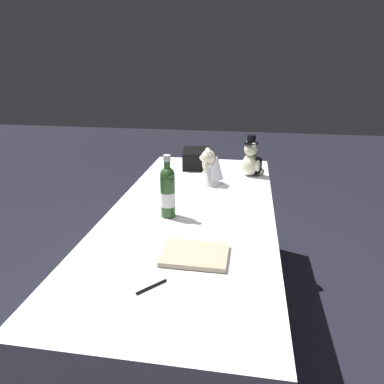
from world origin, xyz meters
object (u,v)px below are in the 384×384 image
Objects in this scene: teddy_bear_groom at (251,161)px; guestbook at (195,255)px; champagne_bottle at (168,191)px; signing_pen at (153,286)px; gift_case_black at (196,158)px; teddy_bear_bride at (210,169)px.

teddy_bear_groom is 1.16m from guestbook.
champagne_bottle is 0.62m from signing_pen.
gift_case_black is (-0.90, 0.01, -0.07)m from champagne_bottle.
teddy_bear_bride is 0.87× the size of guestbook.
signing_pen is (0.60, 0.08, -0.13)m from champagne_bottle.
champagne_bottle is 0.44m from guestbook.
teddy_bear_groom is 1.06× the size of guestbook.
teddy_bear_bride is at bearing 176.10° from signing_pen.
gift_case_black is at bearing 179.17° from champagne_bottle.
teddy_bear_bride is 2.17× the size of signing_pen.
teddy_bear_groom reaches higher than teddy_bear_bride.
teddy_bear_groom is at bearing 131.20° from teddy_bear_bride.
signing_pen is at bearing 7.38° from champagne_bottle.
signing_pen is at bearing -3.90° from teddy_bear_bride.
teddy_bear_groom is at bearing 166.17° from signing_pen.
signing_pen is (1.36, -0.33, -0.10)m from teddy_bear_groom.
teddy_bear_groom is 0.34m from teddy_bear_bride.
signing_pen is 0.26m from guestbook.
guestbook is (1.13, -0.22, -0.09)m from teddy_bear_groom.
teddy_bear_bride reaches higher than signing_pen.
gift_case_black reaches higher than guestbook.
teddy_bear_groom reaches higher than guestbook.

